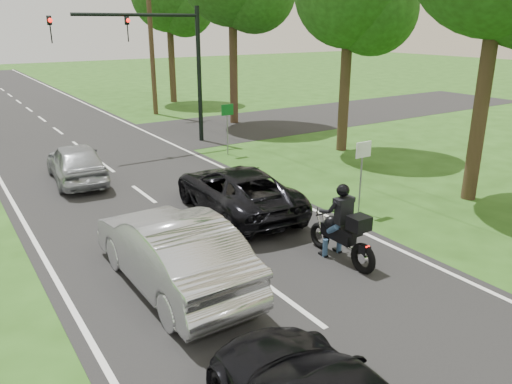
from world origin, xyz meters
The scene contains 11 objects.
ground centered at (0.00, 0.00, 0.00)m, with size 140.00×140.00×0.00m, color #254914.
road centered at (0.00, 10.00, 0.01)m, with size 8.00×100.00×0.01m, color black.
cross_road centered at (0.00, 16.00, 0.01)m, with size 60.00×7.00×0.01m, color black.
motorcycle_rider centered at (2.14, 0.92, 0.74)m, with size 0.62×2.19×1.89m.
dark_suv centered at (1.67, 4.92, 0.70)m, with size 2.29×4.96×1.38m, color black.
silver_sedan centered at (-1.65, 1.99, 0.82)m, with size 1.70×4.89×1.61m, color #BABBBF.
silver_suv centered at (-1.41, 10.57, 0.71)m, with size 1.64×4.07×1.39m, color #A7ABAF.
traffic_signal centered at (3.34, 14.00, 4.14)m, with size 6.38×0.44×6.00m.
utility_pole_far centered at (6.20, 22.00, 5.08)m, with size 1.60×0.28×10.00m.
sign_white centered at (4.70, 2.98, 1.60)m, with size 0.55×0.07×2.12m.
sign_green centered at (4.90, 10.98, 1.60)m, with size 0.55×0.07×2.12m.
Camera 1 is at (-5.33, -6.82, 5.29)m, focal length 35.00 mm.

